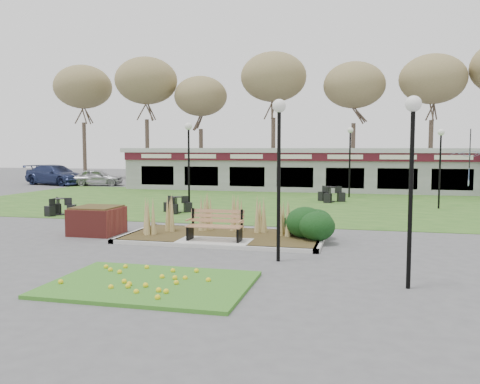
% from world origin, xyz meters
% --- Properties ---
extents(ground, '(100.00, 100.00, 0.00)m').
position_xyz_m(ground, '(0.00, 0.00, 0.00)').
color(ground, '#515154').
rests_on(ground, ground).
extents(lawn, '(34.00, 16.00, 0.02)m').
position_xyz_m(lawn, '(0.00, 12.00, 0.01)').
color(lawn, '#2A5B1D').
rests_on(lawn, ground).
extents(flower_bed, '(4.20, 3.00, 0.16)m').
position_xyz_m(flower_bed, '(0.00, -4.60, 0.07)').
color(flower_bed, '#2F6C1E').
rests_on(flower_bed, ground).
extents(planting_bed, '(6.75, 3.40, 1.27)m').
position_xyz_m(planting_bed, '(1.27, 1.35, 0.37)').
color(planting_bed, '#362A15').
rests_on(planting_bed, ground).
extents(park_bench, '(1.70, 0.66, 0.93)m').
position_xyz_m(park_bench, '(0.00, 0.25, 0.59)').
color(park_bench, '#986C44').
rests_on(park_bench, ground).
extents(brick_planter, '(1.50, 1.50, 0.95)m').
position_xyz_m(brick_planter, '(-4.40, 1.00, 0.48)').
color(brick_planter, maroon).
rests_on(brick_planter, ground).
extents(food_pavilion, '(24.60, 3.40, 2.90)m').
position_xyz_m(food_pavilion, '(0.00, 19.96, 1.48)').
color(food_pavilion, gray).
rests_on(food_pavilion, ground).
extents(tree_backdrop, '(47.24, 5.24, 10.36)m').
position_xyz_m(tree_backdrop, '(0.00, 28.00, 8.36)').
color(tree_backdrop, '#47382B').
rests_on(tree_backdrop, ground).
extents(lamp_post_near_left, '(0.34, 0.34, 4.15)m').
position_xyz_m(lamp_post_near_left, '(2.24, -1.61, 3.03)').
color(lamp_post_near_left, black).
rests_on(lamp_post_near_left, ground).
extents(lamp_post_near_right, '(0.33, 0.33, 3.98)m').
position_xyz_m(lamp_post_near_right, '(5.30, -3.50, 2.90)').
color(lamp_post_near_right, black).
rests_on(lamp_post_near_right, ground).
extents(lamp_post_mid_left, '(0.34, 0.34, 4.06)m').
position_xyz_m(lamp_post_mid_left, '(-3.42, 7.56, 2.96)').
color(lamp_post_mid_left, black).
rests_on(lamp_post_mid_left, ground).
extents(lamp_post_mid_right, '(0.32, 0.32, 3.82)m').
position_xyz_m(lamp_post_mid_right, '(7.88, 11.33, 2.78)').
color(lamp_post_mid_right, black).
rests_on(lamp_post_mid_right, ground).
extents(lamp_post_far_right, '(0.34, 0.34, 4.12)m').
position_xyz_m(lamp_post_far_right, '(3.55, 15.96, 3.00)').
color(lamp_post_far_right, black).
rests_on(lamp_post_far_right, ground).
extents(bistro_set_a, '(1.31, 1.31, 0.72)m').
position_xyz_m(bistro_set_a, '(-8.46, 5.00, 0.26)').
color(bistro_set_a, black).
rests_on(bistro_set_a, ground).
extents(bistro_set_b, '(1.51, 1.44, 0.82)m').
position_xyz_m(bistro_set_b, '(2.64, 13.20, 0.29)').
color(bistro_set_b, black).
rests_on(bistro_set_b, ground).
extents(bistro_set_c, '(1.34, 1.24, 0.72)m').
position_xyz_m(bistro_set_c, '(-3.78, 6.93, 0.26)').
color(bistro_set_c, black).
rests_on(bistro_set_c, ground).
extents(patio_umbrella, '(2.57, 2.61, 2.86)m').
position_xyz_m(patio_umbrella, '(10.09, 16.19, 1.82)').
color(patio_umbrella, black).
rests_on(patio_umbrella, ground).
extents(car_silver, '(4.11, 2.53, 1.31)m').
position_xyz_m(car_silver, '(-15.64, 21.00, 0.65)').
color(car_silver, '#A6A6AB').
rests_on(car_silver, ground).
extents(car_black, '(5.17, 2.50, 1.63)m').
position_xyz_m(car_black, '(-8.00, 25.38, 0.82)').
color(car_black, black).
rests_on(car_black, ground).
extents(car_blue, '(5.84, 3.58, 1.58)m').
position_xyz_m(car_blue, '(-19.25, 21.00, 0.79)').
color(car_blue, navy).
rests_on(car_blue, ground).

